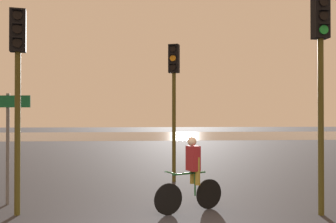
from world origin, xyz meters
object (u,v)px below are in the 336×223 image
object	(u,v)px
traffic_light_center	(174,86)
traffic_light_near_left	(18,71)
traffic_light_near_right	(321,63)
direction_sign_post	(7,132)
cyclist	(192,174)

from	to	relation	value
traffic_light_center	traffic_light_near_left	bearing A→B (deg)	65.64
traffic_light_near_left	traffic_light_near_right	bearing A→B (deg)	163.30
traffic_light_near_right	direction_sign_post	size ratio (longest dim) A/B	1.77
traffic_light_near_right	cyclist	size ratio (longest dim) A/B	2.84
traffic_light_near_left	direction_sign_post	size ratio (longest dim) A/B	1.66
traffic_light_near_left	cyclist	world-z (taller)	traffic_light_near_left
traffic_light_near_right	direction_sign_post	world-z (taller)	traffic_light_near_right
direction_sign_post	traffic_light_near_left	bearing A→B (deg)	124.73
cyclist	direction_sign_post	bearing A→B (deg)	51.62
traffic_light_center	traffic_light_near_right	size ratio (longest dim) A/B	0.94
traffic_light_near_right	direction_sign_post	distance (m)	7.18
traffic_light_center	cyclist	bearing A→B (deg)	110.97
direction_sign_post	cyclist	size ratio (longest dim) A/B	1.60
traffic_light_near_left	traffic_light_center	xyz separation A→B (m)	(3.63, 3.69, 0.01)
cyclist	traffic_light_center	bearing A→B (deg)	-25.08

